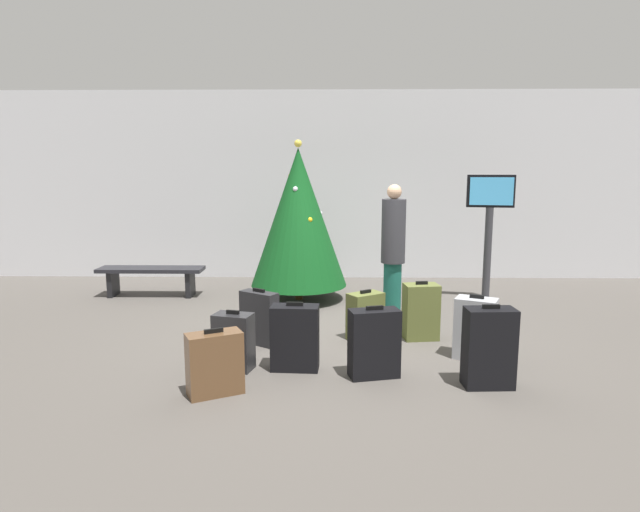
# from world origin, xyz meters

# --- Properties ---
(ground_plane) EXTENTS (16.00, 16.00, 0.00)m
(ground_plane) POSITION_xyz_m (0.00, 0.00, 0.00)
(ground_plane) COLOR #514C47
(back_wall) EXTENTS (16.00, 0.20, 3.54)m
(back_wall) POSITION_xyz_m (0.00, 3.78, 1.77)
(back_wall) COLOR silver
(back_wall) RESTS_ON ground_plane
(holiday_tree) EXTENTS (1.53, 1.53, 2.54)m
(holiday_tree) POSITION_xyz_m (-0.53, 1.91, 1.33)
(holiday_tree) COLOR #4C3319
(holiday_tree) RESTS_ON ground_plane
(flight_info_kiosk) EXTENTS (0.72, 0.22, 2.00)m
(flight_info_kiosk) POSITION_xyz_m (2.47, 1.88, 1.35)
(flight_info_kiosk) COLOR #333338
(flight_info_kiosk) RESTS_ON ground_plane
(waiting_bench) EXTENTS (1.71, 0.44, 0.48)m
(waiting_bench) POSITION_xyz_m (-2.98, 2.08, 0.37)
(waiting_bench) COLOR black
(waiting_bench) RESTS_ON ground_plane
(traveller_0) EXTENTS (0.45, 0.45, 1.88)m
(traveller_0) POSITION_xyz_m (0.84, 0.73, 1.00)
(traveller_0) COLOR #19594C
(traveller_0) RESTS_ON ground_plane
(suitcase_0) EXTENTS (0.51, 0.28, 0.73)m
(suitcase_0) POSITION_xyz_m (-0.40, -1.15, 0.34)
(suitcase_0) COLOR black
(suitcase_0) RESTS_ON ground_plane
(suitcase_1) EXTENTS (0.48, 0.28, 0.82)m
(suitcase_1) POSITION_xyz_m (1.50, -1.57, 0.39)
(suitcase_1) COLOR black
(suitcase_1) RESTS_ON ground_plane
(suitcase_2) EXTENTS (0.50, 0.41, 0.68)m
(suitcase_2) POSITION_xyz_m (-0.88, -0.33, 0.32)
(suitcase_2) COLOR #232326
(suitcase_2) RESTS_ON ground_plane
(suitcase_3) EXTENTS (0.54, 0.34, 0.74)m
(suitcase_3) POSITION_xyz_m (0.41, -1.34, 0.35)
(suitcase_3) COLOR black
(suitcase_3) RESTS_ON ground_plane
(suitcase_4) EXTENTS (0.45, 0.33, 0.73)m
(suitcase_4) POSITION_xyz_m (1.09, -0.10, 0.34)
(suitcase_4) COLOR #59602D
(suitcase_4) RESTS_ON ground_plane
(suitcase_5) EXTENTS (0.49, 0.44, 0.62)m
(suitcase_5) POSITION_xyz_m (0.41, -0.12, 0.29)
(suitcase_5) COLOR #59602D
(suitcase_5) RESTS_ON ground_plane
(suitcase_6) EXTENTS (0.56, 0.44, 0.63)m
(suitcase_6) POSITION_xyz_m (-1.10, -1.79, 0.30)
(suitcase_6) COLOR brown
(suitcase_6) RESTS_ON ground_plane
(suitcase_7) EXTENTS (0.51, 0.43, 0.72)m
(suitcase_7) POSITION_xyz_m (1.58, -0.79, 0.34)
(suitcase_7) COLOR #9EA0A5
(suitcase_7) RESTS_ON ground_plane
(suitcase_8) EXTENTS (0.44, 0.33, 0.64)m
(suitcase_8) POSITION_xyz_m (-1.04, -1.16, 0.30)
(suitcase_8) COLOR #232326
(suitcase_8) RESTS_ON ground_plane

